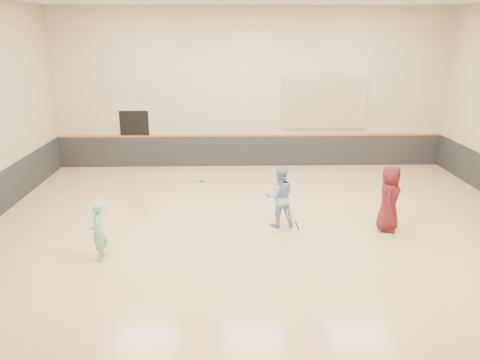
{
  "coord_description": "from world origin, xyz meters",
  "views": [
    {
      "loc": [
        -0.91,
        -11.88,
        4.99
      ],
      "look_at": [
        -0.58,
        0.4,
        1.15
      ],
      "focal_mm": 35.0,
      "sensor_mm": 36.0,
      "label": 1
    }
  ],
  "objects_px": {
    "spare_racket": "(195,179)",
    "girl": "(98,231)",
    "instructor": "(280,197)",
    "young_man": "(389,198)"
  },
  "relations": [
    {
      "from": "girl",
      "to": "young_man",
      "type": "relative_size",
      "value": 0.79
    },
    {
      "from": "girl",
      "to": "spare_racket",
      "type": "height_order",
      "value": "girl"
    },
    {
      "from": "instructor",
      "to": "spare_racket",
      "type": "bearing_deg",
      "value": -64.69
    },
    {
      "from": "girl",
      "to": "instructor",
      "type": "distance_m",
      "value": 4.73
    },
    {
      "from": "young_man",
      "to": "instructor",
      "type": "bearing_deg",
      "value": 106.37
    },
    {
      "from": "spare_racket",
      "to": "girl",
      "type": "bearing_deg",
      "value": -106.76
    },
    {
      "from": "girl",
      "to": "spare_racket",
      "type": "xyz_separation_m",
      "value": [
        1.81,
        6.0,
        -0.65
      ]
    },
    {
      "from": "instructor",
      "to": "girl",
      "type": "bearing_deg",
      "value": 16.98
    },
    {
      "from": "instructor",
      "to": "spare_racket",
      "type": "xyz_separation_m",
      "value": [
        -2.54,
        4.14,
        -0.78
      ]
    },
    {
      "from": "girl",
      "to": "spare_racket",
      "type": "relative_size",
      "value": 1.93
    }
  ]
}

